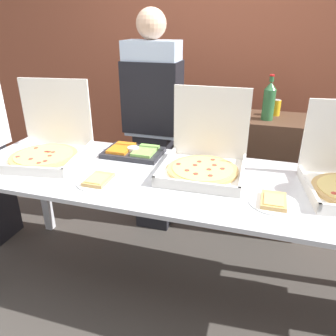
# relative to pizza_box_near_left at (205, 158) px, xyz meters

# --- Properties ---
(ground_plane) EXTENTS (16.00, 16.00, 0.00)m
(ground_plane) POSITION_rel_pizza_box_near_left_xyz_m (-0.18, -0.14, -0.92)
(ground_plane) COLOR #423D38
(brick_wall_behind) EXTENTS (10.00, 0.06, 2.80)m
(brick_wall_behind) POSITION_rel_pizza_box_near_left_xyz_m (-0.18, 1.56, 0.48)
(brick_wall_behind) COLOR #9E5138
(brick_wall_behind) RESTS_ON ground_plane
(buffet_table) EXTENTS (2.46, 0.82, 0.84)m
(buffet_table) POSITION_rel_pizza_box_near_left_xyz_m (-0.18, -0.14, -0.17)
(buffet_table) COLOR silver
(buffet_table) RESTS_ON ground_plane
(pizza_box_near_left) EXTENTS (0.48, 0.49, 0.46)m
(pizza_box_near_left) POSITION_rel_pizza_box_near_left_xyz_m (0.00, 0.00, 0.00)
(pizza_box_near_left) COLOR silver
(pizza_box_near_left) RESTS_ON buffet_table
(pizza_box_far_right) EXTENTS (0.55, 0.56, 0.47)m
(pizza_box_far_right) POSITION_rel_pizza_box_near_left_xyz_m (-1.02, -0.09, 0.00)
(pizza_box_far_right) COLOR silver
(pizza_box_far_right) RESTS_ON buffet_table
(paper_plate_front_right) EXTENTS (0.25, 0.25, 0.03)m
(paper_plate_front_right) POSITION_rel_pizza_box_near_left_xyz_m (-0.53, -0.33, -0.07)
(paper_plate_front_right) COLOR white
(paper_plate_front_right) RESTS_ON buffet_table
(paper_plate_front_left) EXTENTS (0.24, 0.24, 0.03)m
(paper_plate_front_left) POSITION_rel_pizza_box_near_left_xyz_m (0.40, -0.29, -0.07)
(paper_plate_front_left) COLOR white
(paper_plate_front_left) RESTS_ON buffet_table
(veggie_tray) EXTENTS (0.38, 0.26, 0.05)m
(veggie_tray) POSITION_rel_pizza_box_near_left_xyz_m (-0.50, 0.10, -0.06)
(veggie_tray) COLOR #28282D
(veggie_tray) RESTS_ON buffet_table
(sideboard_podium) EXTENTS (0.75, 0.46, 0.97)m
(sideboard_podium) POSITION_rel_pizza_box_near_left_xyz_m (0.27, 0.83, -0.44)
(sideboard_podium) COLOR #4C3323
(sideboard_podium) RESTS_ON ground_plane
(soda_bottle) EXTENTS (0.09, 0.09, 0.33)m
(soda_bottle) POSITION_rel_pizza_box_near_left_xyz_m (0.33, 0.77, 0.19)
(soda_bottle) COLOR #2D6638
(soda_bottle) RESTS_ON sideboard_podium
(soda_can_silver) EXTENTS (0.07, 0.07, 0.12)m
(soda_can_silver) POSITION_rel_pizza_box_near_left_xyz_m (0.13, 0.76, 0.11)
(soda_can_silver) COLOR silver
(soda_can_silver) RESTS_ON sideboard_podium
(soda_can_colored) EXTENTS (0.07, 0.07, 0.12)m
(soda_can_colored) POSITION_rel_pizza_box_near_left_xyz_m (0.39, 0.91, 0.11)
(soda_can_colored) COLOR gold
(soda_can_colored) RESTS_ON sideboard_podium
(person_server_vest) EXTENTS (0.42, 0.24, 1.74)m
(person_server_vest) POSITION_rel_pizza_box_near_left_xyz_m (-0.52, 0.57, 0.06)
(person_server_vest) COLOR black
(person_server_vest) RESTS_ON ground_plane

